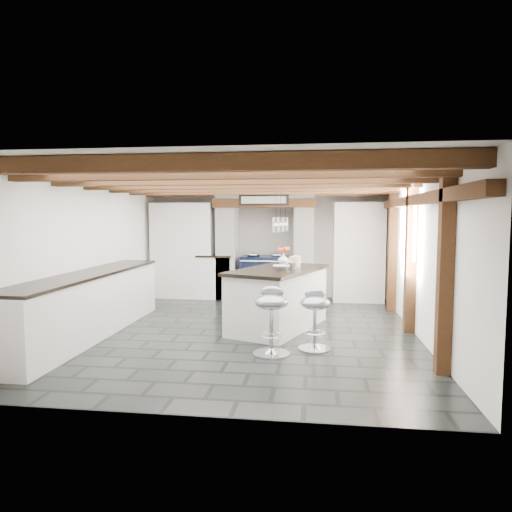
# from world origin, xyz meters

# --- Properties ---
(ground) EXTENTS (6.00, 6.00, 0.00)m
(ground) POSITION_xyz_m (0.00, 0.00, 0.00)
(ground) COLOR black
(ground) RESTS_ON ground
(room_shell) EXTENTS (6.00, 6.03, 6.00)m
(room_shell) POSITION_xyz_m (-0.61, 1.42, 1.07)
(room_shell) COLOR white
(room_shell) RESTS_ON ground
(range_cooker) EXTENTS (1.00, 0.63, 0.99)m
(range_cooker) POSITION_xyz_m (0.00, 2.68, 0.47)
(range_cooker) COLOR black
(range_cooker) RESTS_ON ground
(kitchen_island) EXTENTS (1.59, 2.11, 1.24)m
(kitchen_island) POSITION_xyz_m (0.47, 0.22, 0.48)
(kitchen_island) COLOR white
(kitchen_island) RESTS_ON ground
(bar_stool_near) EXTENTS (0.43, 0.43, 0.79)m
(bar_stool_near) POSITION_xyz_m (1.03, -0.88, 0.49)
(bar_stool_near) COLOR silver
(bar_stool_near) RESTS_ON ground
(bar_stool_far) EXTENTS (0.46, 0.46, 0.86)m
(bar_stool_far) POSITION_xyz_m (0.50, -1.17, 0.53)
(bar_stool_far) COLOR silver
(bar_stool_far) RESTS_ON ground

